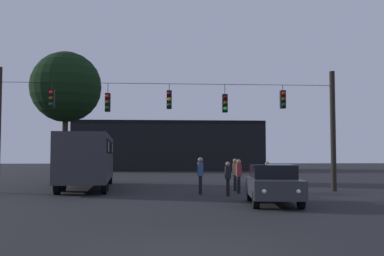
{
  "coord_description": "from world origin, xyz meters",
  "views": [
    {
      "loc": [
        -0.5,
        -8.98,
        1.85
      ],
      "look_at": [
        1.35,
        17.78,
        3.48
      ],
      "focal_mm": 43.4,
      "sensor_mm": 36.0,
      "label": 1
    }
  ],
  "objects_px": {
    "pedestrian_crossing_left": "(267,175)",
    "pedestrian_trailing": "(228,177)",
    "pedestrian_crossing_right": "(235,173)",
    "pedestrian_near_bus": "(239,174)",
    "pedestrian_crossing_center": "(200,173)",
    "city_bus": "(88,156)",
    "tree_left_silhouette": "(66,87)",
    "car_near_right": "(273,184)"
  },
  "relations": [
    {
      "from": "car_near_right",
      "to": "pedestrian_crossing_left",
      "type": "distance_m",
      "value": 5.79
    },
    {
      "from": "tree_left_silhouette",
      "to": "pedestrian_crossing_center",
      "type": "bearing_deg",
      "value": -56.16
    },
    {
      "from": "pedestrian_trailing",
      "to": "car_near_right",
      "type": "bearing_deg",
      "value": -72.43
    },
    {
      "from": "pedestrian_near_bus",
      "to": "pedestrian_trailing",
      "type": "xyz_separation_m",
      "value": [
        -0.77,
        -1.52,
        -0.06
      ]
    },
    {
      "from": "city_bus",
      "to": "pedestrian_trailing",
      "type": "xyz_separation_m",
      "value": [
        7.27,
        -5.7,
        -0.97
      ]
    },
    {
      "from": "pedestrian_trailing",
      "to": "pedestrian_crossing_center",
      "type": "bearing_deg",
      "value": 135.91
    },
    {
      "from": "car_near_right",
      "to": "pedestrian_trailing",
      "type": "bearing_deg",
      "value": 107.57
    },
    {
      "from": "pedestrian_crossing_left",
      "to": "pedestrian_trailing",
      "type": "bearing_deg",
      "value": -140.28
    },
    {
      "from": "pedestrian_crossing_left",
      "to": "pedestrian_crossing_center",
      "type": "xyz_separation_m",
      "value": [
        -3.48,
        -0.77,
        0.14
      ]
    },
    {
      "from": "pedestrian_near_bus",
      "to": "tree_left_silhouette",
      "type": "distance_m",
      "value": 18.67
    },
    {
      "from": "car_near_right",
      "to": "pedestrian_crossing_left",
      "type": "height_order",
      "value": "pedestrian_crossing_left"
    },
    {
      "from": "pedestrian_crossing_right",
      "to": "pedestrian_near_bus",
      "type": "xyz_separation_m",
      "value": [
        -0.08,
        -1.65,
        -0.02
      ]
    },
    {
      "from": "pedestrian_crossing_center",
      "to": "pedestrian_trailing",
      "type": "relative_size",
      "value": 1.12
    },
    {
      "from": "pedestrian_crossing_left",
      "to": "car_near_right",
      "type": "bearing_deg",
      "value": -101.0
    },
    {
      "from": "tree_left_silhouette",
      "to": "pedestrian_near_bus",
      "type": "bearing_deg",
      "value": -50.18
    },
    {
      "from": "city_bus",
      "to": "pedestrian_crossing_center",
      "type": "relative_size",
      "value": 6.23
    },
    {
      "from": "city_bus",
      "to": "car_near_right",
      "type": "bearing_deg",
      "value": -48.21
    },
    {
      "from": "car_near_right",
      "to": "pedestrian_trailing",
      "type": "height_order",
      "value": "pedestrian_trailing"
    },
    {
      "from": "car_near_right",
      "to": "pedestrian_crossing_center",
      "type": "distance_m",
      "value": 5.46
    },
    {
      "from": "pedestrian_trailing",
      "to": "tree_left_silhouette",
      "type": "height_order",
      "value": "tree_left_silhouette"
    },
    {
      "from": "pedestrian_crossing_center",
      "to": "car_near_right",
      "type": "bearing_deg",
      "value": -64.21
    },
    {
      "from": "pedestrian_crossing_left",
      "to": "pedestrian_trailing",
      "type": "relative_size",
      "value": 0.99
    },
    {
      "from": "pedestrian_crossing_left",
      "to": "pedestrian_trailing",
      "type": "height_order",
      "value": "pedestrian_trailing"
    },
    {
      "from": "car_near_right",
      "to": "tree_left_silhouette",
      "type": "xyz_separation_m",
      "value": [
        -11.69,
        18.8,
        6.41
      ]
    },
    {
      "from": "pedestrian_crossing_left",
      "to": "pedestrian_crossing_center",
      "type": "relative_size",
      "value": 0.88
    },
    {
      "from": "tree_left_silhouette",
      "to": "pedestrian_crossing_right",
      "type": "bearing_deg",
      "value": -46.26
    },
    {
      "from": "car_near_right",
      "to": "pedestrian_trailing",
      "type": "distance_m",
      "value": 3.96
    },
    {
      "from": "pedestrian_crossing_right",
      "to": "pedestrian_trailing",
      "type": "distance_m",
      "value": 3.29
    },
    {
      "from": "city_bus",
      "to": "pedestrian_crossing_left",
      "type": "relative_size",
      "value": 7.08
    },
    {
      "from": "pedestrian_crossing_center",
      "to": "city_bus",
      "type": "bearing_deg",
      "value": 143.2
    },
    {
      "from": "city_bus",
      "to": "pedestrian_trailing",
      "type": "distance_m",
      "value": 9.29
    },
    {
      "from": "car_near_right",
      "to": "tree_left_silhouette",
      "type": "height_order",
      "value": "tree_left_silhouette"
    },
    {
      "from": "pedestrian_crossing_left",
      "to": "pedestrian_near_bus",
      "type": "distance_m",
      "value": 1.58
    },
    {
      "from": "pedestrian_near_bus",
      "to": "pedestrian_crossing_right",
      "type": "bearing_deg",
      "value": 87.12
    },
    {
      "from": "pedestrian_crossing_left",
      "to": "pedestrian_trailing",
      "type": "distance_m",
      "value": 2.99
    },
    {
      "from": "car_near_right",
      "to": "pedestrian_crossing_left",
      "type": "bearing_deg",
      "value": 79.0
    },
    {
      "from": "tree_left_silhouette",
      "to": "pedestrian_crossing_left",
      "type": "bearing_deg",
      "value": -45.73
    },
    {
      "from": "pedestrian_trailing",
      "to": "tree_left_silhouette",
      "type": "bearing_deg",
      "value": 124.92
    },
    {
      "from": "pedestrian_trailing",
      "to": "tree_left_silhouette",
      "type": "relative_size",
      "value": 0.16
    },
    {
      "from": "city_bus",
      "to": "tree_left_silhouette",
      "type": "bearing_deg",
      "value": 109.02
    },
    {
      "from": "pedestrian_crossing_center",
      "to": "pedestrian_crossing_right",
      "type": "distance_m",
      "value": 2.88
    },
    {
      "from": "city_bus",
      "to": "pedestrian_crossing_right",
      "type": "bearing_deg",
      "value": -17.28
    }
  ]
}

